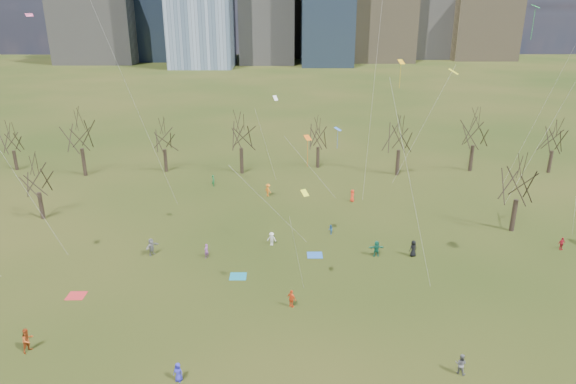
{
  "coord_description": "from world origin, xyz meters",
  "views": [
    {
      "loc": [
        -0.32,
        -36.27,
        24.5
      ],
      "look_at": [
        0.0,
        12.0,
        7.0
      ],
      "focal_mm": 32.0,
      "sensor_mm": 36.0,
      "label": 1
    }
  ],
  "objects_px": {
    "blanket_teal": "(238,276)",
    "blanket_crimson": "(76,296)",
    "person_2": "(28,340)",
    "blanket_navy": "(315,255)",
    "person_4": "(292,299)",
    "person_0": "(178,372)"
  },
  "relations": [
    {
      "from": "person_2",
      "to": "blanket_teal",
      "type": "bearing_deg",
      "value": -26.59
    },
    {
      "from": "blanket_teal",
      "to": "blanket_crimson",
      "type": "bearing_deg",
      "value": -166.54
    },
    {
      "from": "blanket_crimson",
      "to": "person_0",
      "type": "relative_size",
      "value": 1.12
    },
    {
      "from": "blanket_crimson",
      "to": "person_0",
      "type": "xyz_separation_m",
      "value": [
        11.38,
        -11.18,
        0.7
      ]
    },
    {
      "from": "person_2",
      "to": "person_0",
      "type": "bearing_deg",
      "value": -79.55
    },
    {
      "from": "blanket_crimson",
      "to": "blanket_navy",
      "type": "bearing_deg",
      "value": 19.72
    },
    {
      "from": "blanket_navy",
      "to": "person_0",
      "type": "bearing_deg",
      "value": -118.97
    },
    {
      "from": "blanket_navy",
      "to": "person_0",
      "type": "distance_m",
      "value": 21.77
    },
    {
      "from": "person_2",
      "to": "person_4",
      "type": "bearing_deg",
      "value": -47.37
    },
    {
      "from": "blanket_teal",
      "to": "person_0",
      "type": "relative_size",
      "value": 1.12
    },
    {
      "from": "person_4",
      "to": "blanket_navy",
      "type": "bearing_deg",
      "value": -63.12
    },
    {
      "from": "blanket_teal",
      "to": "person_2",
      "type": "relative_size",
      "value": 0.82
    },
    {
      "from": "blanket_teal",
      "to": "person_0",
      "type": "distance_m",
      "value": 14.89
    },
    {
      "from": "person_0",
      "to": "person_4",
      "type": "xyz_separation_m",
      "value": [
        7.97,
        9.23,
        0.11
      ]
    },
    {
      "from": "blanket_teal",
      "to": "person_4",
      "type": "relative_size",
      "value": 0.97
    },
    {
      "from": "blanket_teal",
      "to": "blanket_crimson",
      "type": "distance_m",
      "value": 14.67
    },
    {
      "from": "blanket_navy",
      "to": "person_4",
      "type": "relative_size",
      "value": 0.97
    },
    {
      "from": "blanket_navy",
      "to": "person_2",
      "type": "height_order",
      "value": "person_2"
    },
    {
      "from": "person_4",
      "to": "person_0",
      "type": "bearing_deg",
      "value": 90.73
    },
    {
      "from": "person_2",
      "to": "blanket_navy",
      "type": "bearing_deg",
      "value": -28.9
    },
    {
      "from": "blanket_navy",
      "to": "person_2",
      "type": "relative_size",
      "value": 0.82
    },
    {
      "from": "blanket_teal",
      "to": "person_4",
      "type": "distance_m",
      "value": 7.44
    }
  ]
}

